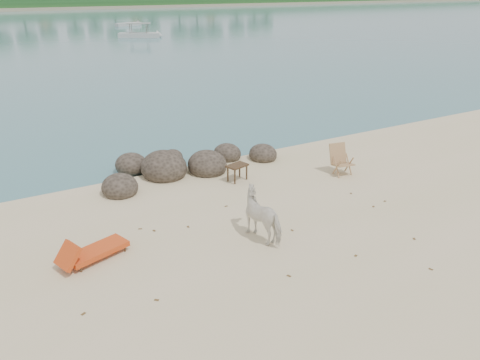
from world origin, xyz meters
The scene contains 8 objects.
boulders centered at (0.26, 5.65, 0.22)m, with size 6.44×2.89×1.13m.
cow centered at (0.30, 0.51, 0.61)m, with size 0.66×1.45×1.22m, color white.
side_table centered at (1.54, 4.03, 0.27)m, with size 0.67×0.43×0.54m, color #302213, non-canonical shape.
lounge_chair centered at (-3.57, 1.62, 0.27)m, with size 1.77×0.62×0.53m, color #DB4319, non-canonical shape.
deck_chair centered at (4.84, 2.74, 0.50)m, with size 0.64×0.70×1.00m, color #A88654, non-canonical shape.
boat_mid centered at (13.79, 49.87, 1.37)m, with size 5.62×1.27×2.75m, color #B8B7B3, non-canonical shape.
boat_far centered at (18.14, 68.14, 0.28)m, with size 4.83×1.09×0.56m, color #B3B3AE, non-canonical shape.
dead_leaves centered at (0.63, 0.31, 0.00)m, with size 8.96×5.23×0.00m.
Camera 1 is at (-5.37, -8.12, 5.87)m, focal length 35.00 mm.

